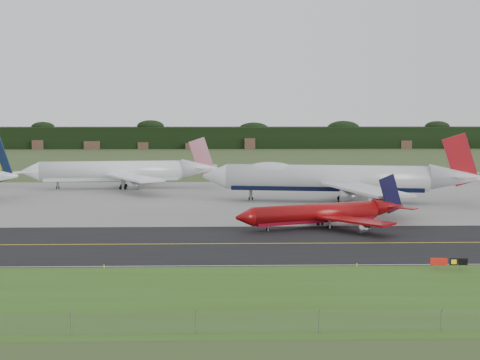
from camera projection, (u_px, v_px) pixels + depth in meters
name	position (u px, v px, depth m)	size (l,w,h in m)	color
ground	(314.00, 239.00, 112.92)	(600.00, 600.00, 0.00)	#374F25
grass_verge	(354.00, 296.00, 78.12)	(400.00, 30.00, 0.01)	#395B1A
taxiway	(317.00, 243.00, 108.94)	(400.00, 32.00, 0.02)	black
apron	(286.00, 199.00, 163.62)	(400.00, 78.00, 0.01)	gray
taxiway_centreline	(317.00, 243.00, 108.94)	(400.00, 0.40, 0.00)	gold
taxiway_edge_line	(332.00, 265.00, 93.53)	(400.00, 0.25, 0.00)	silver
perimeter_fence	(380.00, 322.00, 65.08)	(320.00, 0.10, 320.00)	slate
horizon_treeline	(250.00, 138.00, 384.54)	(700.00, 25.00, 12.00)	black
jet_ba_747	(336.00, 179.00, 157.06)	(65.66, 53.85, 16.53)	silver
jet_red_737	(324.00, 213.00, 123.80)	(33.91, 26.84, 9.45)	maroon
jet_star_tail	(122.00, 171.00, 184.87)	(53.79, 44.80, 14.18)	white
taxiway_sign	(449.00, 262.00, 90.51)	(4.96, 0.59, 1.65)	slate
edge_marker_left	(104.00, 266.00, 91.70)	(0.16, 0.16, 0.50)	yellow
edge_marker_center	(357.00, 265.00, 92.59)	(0.16, 0.16, 0.50)	yellow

